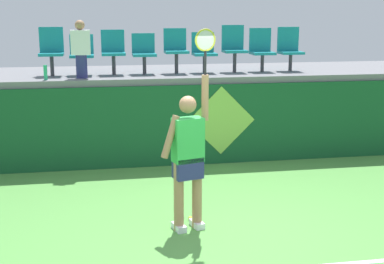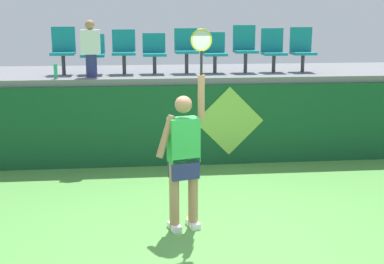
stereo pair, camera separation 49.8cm
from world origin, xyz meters
The scene contains 17 objects.
ground_plane centered at (0.00, 0.00, 0.00)m, with size 40.00×40.00×0.00m, color #519342.
court_back_wall centered at (0.00, 3.40, 0.74)m, with size 11.12×0.20×1.49m, color #144C28.
spectator_platform centered at (0.00, 4.58, 1.55)m, with size 11.12×2.47×0.12m, color slate.
tennis_player centered at (-0.38, 0.39, 1.00)m, with size 0.74×0.35×2.59m.
tennis_ball centered at (-0.31, 0.64, 0.03)m, with size 0.07×0.07×0.07m, color #D1E533.
water_bottle centered at (-2.38, 3.52, 1.74)m, with size 0.06×0.06×0.26m, color #26B272.
stadium_chair_0 centered at (-2.31, 4.18, 2.10)m, with size 0.44×0.42×0.89m.
stadium_chair_1 centered at (-1.76, 4.17, 2.03)m, with size 0.44×0.42×0.75m.
stadium_chair_2 centered at (-1.18, 4.18, 2.07)m, with size 0.44×0.42×0.83m.
stadium_chair_3 centered at (-0.60, 4.17, 2.03)m, with size 0.44×0.42×0.76m.
stadium_chair_4 centered at (0.01, 4.18, 2.09)m, with size 0.44×0.42×0.85m.
stadium_chair_5 centered at (0.56, 4.17, 2.04)m, with size 0.44×0.42×0.78m.
stadium_chair_6 centered at (1.16, 4.18, 2.11)m, with size 0.44×0.42×0.91m.
stadium_chair_7 centered at (1.73, 4.18, 2.06)m, with size 0.44×0.42×0.85m.
stadium_chair_8 centered at (2.31, 4.18, 2.07)m, with size 0.44×0.42×0.87m.
spectator_0 centered at (-1.76, 3.70, 2.14)m, with size 0.34×0.20×1.03m.
wall_signage_mount centered at (0.72, 3.29, 0.00)m, with size 1.27×0.01×1.45m.
Camera 1 is at (-1.47, -6.11, 2.82)m, focal length 50.10 mm.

